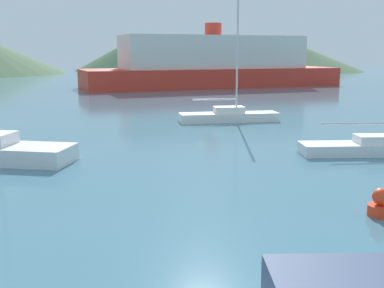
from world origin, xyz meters
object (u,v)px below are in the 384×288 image
Objects in this scene: sailboat_outer at (229,115)px; buoy_marker at (380,204)px; sailboat_inner at (379,145)px; ferry_distant at (213,64)px.

sailboat_outer reaches higher than buoy_marker.
ferry_distant is at bearing 94.55° from sailboat_inner.
sailboat_outer is at bearing 117.37° from sailboat_inner.
sailboat_inner is 0.29× the size of ferry_distant.
sailboat_inner is 12.59× the size of buoy_marker.
ferry_distant is 42.87× the size of buoy_marker.
buoy_marker is at bearing -114.03° from sailboat_inner.
ferry_distant is at bearing 79.89° from sailboat_outer.
sailboat_outer is at bearing 89.27° from buoy_marker.
sailboat_inner is 42.73m from ferry_distant.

